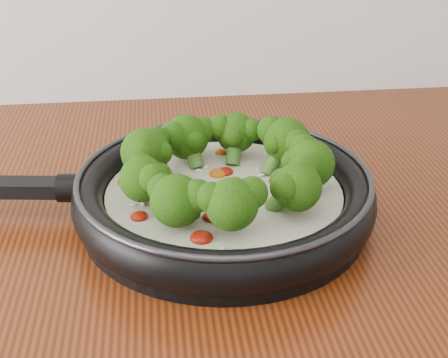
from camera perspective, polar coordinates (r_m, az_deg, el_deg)
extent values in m
cylinder|color=black|center=(0.71, 0.00, -3.14)|extent=(0.37, 0.37, 0.01)
torus|color=black|center=(0.69, 0.00, -1.34)|extent=(0.39, 0.39, 0.04)
torus|color=#2D2D33|center=(0.68, 0.00, 0.36)|extent=(0.38, 0.38, 0.01)
cylinder|color=black|center=(0.72, -14.07, -0.82)|extent=(0.04, 0.04, 0.03)
cylinder|color=beige|center=(0.70, 0.00, -1.87)|extent=(0.30, 0.30, 0.02)
ellipsoid|color=maroon|center=(0.68, -3.87, -1.46)|extent=(0.03, 0.03, 0.01)
ellipsoid|color=maroon|center=(0.72, -4.29, 0.08)|extent=(0.02, 0.02, 0.01)
ellipsoid|color=#CD570D|center=(0.73, -0.60, 0.50)|extent=(0.02, 0.02, 0.01)
ellipsoid|color=maroon|center=(0.71, 4.97, -0.21)|extent=(0.02, 0.02, 0.01)
ellipsoid|color=maroon|center=(0.65, -7.99, -3.52)|extent=(0.02, 0.02, 0.01)
ellipsoid|color=#CD570D|center=(0.66, 0.80, -2.57)|extent=(0.03, 0.03, 0.01)
ellipsoid|color=maroon|center=(0.72, 7.66, -0.22)|extent=(0.03, 0.03, 0.01)
ellipsoid|color=maroon|center=(0.64, -1.20, -3.61)|extent=(0.03, 0.03, 0.01)
ellipsoid|color=#CD570D|center=(0.71, 1.10, -0.16)|extent=(0.02, 0.02, 0.01)
ellipsoid|color=maroon|center=(0.69, -6.20, -1.34)|extent=(0.03, 0.03, 0.01)
ellipsoid|color=maroon|center=(0.73, 0.11, 0.67)|extent=(0.02, 0.02, 0.01)
ellipsoid|color=#CD570D|center=(0.72, -9.10, -0.32)|extent=(0.03, 0.03, 0.01)
ellipsoid|color=maroon|center=(0.68, -4.17, -1.46)|extent=(0.03, 0.03, 0.01)
ellipsoid|color=maroon|center=(0.69, -2.40, -0.96)|extent=(0.03, 0.03, 0.01)
ellipsoid|color=#CD570D|center=(0.78, -0.28, 2.53)|extent=(0.02, 0.02, 0.01)
ellipsoid|color=maroon|center=(0.61, -2.13, -5.54)|extent=(0.03, 0.03, 0.01)
ellipsoid|color=white|center=(0.66, -1.07, -2.56)|extent=(0.01, 0.01, 0.00)
ellipsoid|color=white|center=(0.72, 3.53, 0.36)|extent=(0.01, 0.01, 0.00)
ellipsoid|color=white|center=(0.69, -0.92, -1.09)|extent=(0.01, 0.01, 0.00)
ellipsoid|color=white|center=(0.61, -1.65, -5.23)|extent=(0.01, 0.01, 0.00)
ellipsoid|color=white|center=(0.73, -3.80, 0.29)|extent=(0.01, 0.01, 0.00)
ellipsoid|color=white|center=(0.66, -0.05, -2.37)|extent=(0.01, 0.01, 0.00)
ellipsoid|color=white|center=(0.70, -0.82, -0.80)|extent=(0.01, 0.01, 0.00)
ellipsoid|color=white|center=(0.70, -8.87, -0.86)|extent=(0.01, 0.01, 0.00)
ellipsoid|color=white|center=(0.67, -8.54, -2.42)|extent=(0.01, 0.01, 0.00)
ellipsoid|color=white|center=(0.74, 3.14, 0.99)|extent=(0.01, 0.01, 0.00)
ellipsoid|color=white|center=(0.75, -1.80, 1.12)|extent=(0.01, 0.01, 0.00)
ellipsoid|color=white|center=(0.70, -4.69, -0.65)|extent=(0.01, 0.00, 0.00)
ellipsoid|color=white|center=(0.71, -9.49, -0.55)|extent=(0.01, 0.01, 0.00)
ellipsoid|color=white|center=(0.69, -2.88, -1.20)|extent=(0.01, 0.01, 0.00)
ellipsoid|color=white|center=(0.72, 8.22, -0.16)|extent=(0.01, 0.01, 0.00)
ellipsoid|color=white|center=(0.75, -8.49, 0.90)|extent=(0.01, 0.01, 0.00)
ellipsoid|color=white|center=(0.65, 0.06, -2.73)|extent=(0.01, 0.01, 0.00)
ellipsoid|color=white|center=(0.59, -0.15, -6.64)|extent=(0.01, 0.01, 0.00)
ellipsoid|color=white|center=(0.74, -2.37, 0.80)|extent=(0.01, 0.01, 0.00)
ellipsoid|color=white|center=(0.75, -4.64, 1.09)|extent=(0.01, 0.01, 0.00)
ellipsoid|color=white|center=(0.67, -7.63, -2.24)|extent=(0.01, 0.01, 0.00)
cylinder|color=#497E29|center=(0.69, 6.39, -0.03)|extent=(0.04, 0.02, 0.04)
sphere|color=black|center=(0.68, 8.13, 1.43)|extent=(0.06, 0.06, 0.05)
sphere|color=black|center=(0.69, 7.52, 2.81)|extent=(0.04, 0.04, 0.03)
sphere|color=black|center=(0.66, 7.93, 1.15)|extent=(0.04, 0.04, 0.03)
sphere|color=black|center=(0.68, 6.54, 1.63)|extent=(0.03, 0.03, 0.03)
cylinder|color=#497E29|center=(0.73, 4.75, 1.80)|extent=(0.04, 0.03, 0.04)
sphere|color=black|center=(0.73, 5.94, 3.58)|extent=(0.06, 0.06, 0.06)
sphere|color=black|center=(0.74, 4.49, 4.60)|extent=(0.04, 0.04, 0.04)
sphere|color=black|center=(0.71, 6.87, 3.41)|extent=(0.04, 0.04, 0.03)
sphere|color=black|center=(0.72, 4.84, 3.37)|extent=(0.03, 0.03, 0.03)
cylinder|color=#497E29|center=(0.75, 0.92, 2.60)|extent=(0.03, 0.04, 0.04)
sphere|color=black|center=(0.76, 1.13, 4.40)|extent=(0.06, 0.06, 0.05)
sphere|color=black|center=(0.76, -0.36, 4.90)|extent=(0.04, 0.04, 0.03)
sphere|color=black|center=(0.75, 2.53, 4.63)|extent=(0.03, 0.03, 0.03)
sphere|color=black|center=(0.74, 0.92, 3.98)|extent=(0.03, 0.03, 0.03)
cylinder|color=#497E29|center=(0.75, -2.89, 2.26)|extent=(0.03, 0.04, 0.04)
sphere|color=black|center=(0.75, -3.56, 3.98)|extent=(0.06, 0.06, 0.06)
sphere|color=black|center=(0.74, -4.81, 4.07)|extent=(0.04, 0.04, 0.04)
sphere|color=black|center=(0.76, -2.00, 4.63)|extent=(0.04, 0.04, 0.03)
sphere|color=black|center=(0.74, -2.89, 3.62)|extent=(0.03, 0.03, 0.03)
cylinder|color=#497E29|center=(0.71, -5.91, 0.90)|extent=(0.04, 0.03, 0.04)
sphere|color=black|center=(0.71, -7.42, 2.51)|extent=(0.06, 0.06, 0.06)
sphere|color=black|center=(0.68, -7.68, 2.36)|extent=(0.04, 0.04, 0.04)
sphere|color=black|center=(0.72, -6.47, 3.62)|extent=(0.04, 0.04, 0.03)
sphere|color=black|center=(0.70, -6.00, 2.48)|extent=(0.03, 0.03, 0.03)
cylinder|color=#497E29|center=(0.66, -6.03, -1.14)|extent=(0.04, 0.03, 0.04)
sphere|color=black|center=(0.65, -7.67, -0.01)|extent=(0.06, 0.06, 0.05)
sphere|color=black|center=(0.63, -6.70, 0.05)|extent=(0.04, 0.04, 0.03)
sphere|color=black|center=(0.67, -7.79, 1.23)|extent=(0.03, 0.03, 0.03)
sphere|color=black|center=(0.65, -6.08, 0.45)|extent=(0.03, 0.03, 0.02)
cylinder|color=#497E29|center=(0.63, -3.47, -2.76)|extent=(0.03, 0.04, 0.04)
sphere|color=black|center=(0.61, -4.45, -2.05)|extent=(0.06, 0.06, 0.05)
sphere|color=black|center=(0.60, -2.54, -1.59)|extent=(0.04, 0.04, 0.03)
sphere|color=black|center=(0.62, -5.80, -0.90)|extent=(0.04, 0.04, 0.03)
sphere|color=black|center=(0.62, -3.47, -1.14)|extent=(0.03, 0.03, 0.03)
cylinder|color=#497E29|center=(0.62, 0.57, -3.12)|extent=(0.02, 0.04, 0.04)
sphere|color=black|center=(0.59, 0.75, -2.39)|extent=(0.06, 0.06, 0.05)
sphere|color=black|center=(0.59, 2.60, -1.31)|extent=(0.04, 0.04, 0.03)
sphere|color=black|center=(0.59, -1.21, -1.73)|extent=(0.03, 0.03, 0.03)
sphere|color=black|center=(0.61, 0.58, -1.33)|extent=(0.03, 0.03, 0.03)
cylinder|color=#497E29|center=(0.65, 5.37, -1.80)|extent=(0.04, 0.04, 0.04)
sphere|color=black|center=(0.63, 6.92, -0.77)|extent=(0.06, 0.06, 0.05)
sphere|color=black|center=(0.64, 7.36, 0.70)|extent=(0.04, 0.04, 0.03)
sphere|color=black|center=(0.61, 5.69, -0.82)|extent=(0.03, 0.03, 0.03)
sphere|color=black|center=(0.64, 5.47, -0.11)|extent=(0.03, 0.03, 0.03)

